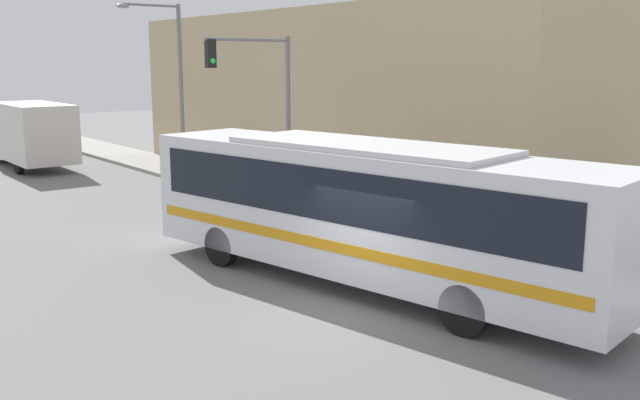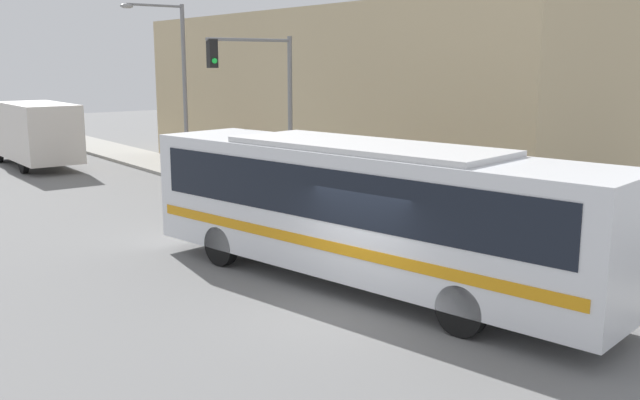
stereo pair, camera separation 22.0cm
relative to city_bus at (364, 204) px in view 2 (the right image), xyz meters
The scene contains 10 objects.
ground_plane 2.68m from the city_bus, 140.67° to the right, with size 120.00×120.00×0.00m, color slate.
sidewalk 19.44m from the city_bus, 76.52° to the left, with size 2.91×70.00×0.15m.
building_facade 15.10m from the city_bus, 53.32° to the left, with size 6.00×24.45×7.18m.
city_bus is the anchor object (origin of this frame).
delivery_truck 24.11m from the city_bus, 91.39° to the left, with size 2.50×7.87×3.15m.
fire_hydrant 5.92m from the city_bus, 50.57° to the left, with size 0.25×0.34×0.76m.
traffic_light_pole 9.13m from the city_bus, 71.99° to the left, with size 3.28×0.35×5.81m.
street_lamp 17.25m from the city_bus, 78.07° to the left, with size 2.85×0.28×7.36m.
pedestrian_near_corner 6.01m from the city_bus, 33.12° to the left, with size 0.34×0.34×1.61m.
pedestrian_mid_block 14.96m from the city_bus, 72.24° to the left, with size 0.34×0.34×1.86m.
Camera 2 is at (-8.95, -10.89, 5.15)m, focal length 40.00 mm.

